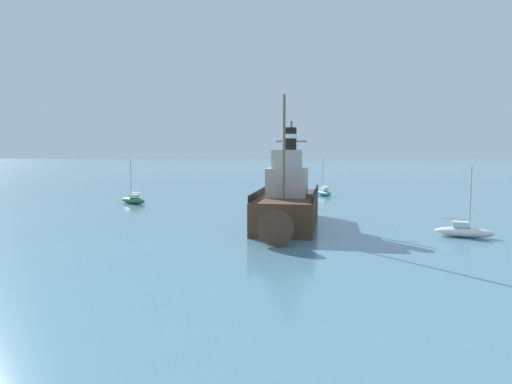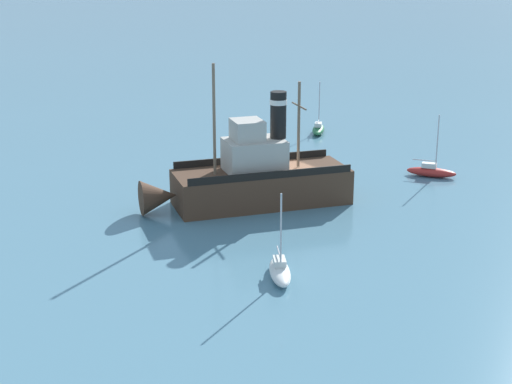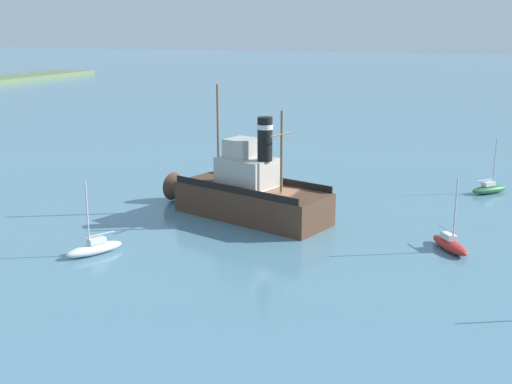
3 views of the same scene
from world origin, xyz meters
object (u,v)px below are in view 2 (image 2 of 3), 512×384
sailboat_red (431,171)px  sailboat_white (280,271)px  sailboat_green (318,129)px  old_tugboat (253,179)px

sailboat_red → sailboat_white: bearing=113.2°
sailboat_white → sailboat_green: bearing=-42.1°
old_tugboat → sailboat_white: bearing=152.5°
sailboat_green → sailboat_white: size_ratio=1.00×
sailboat_white → old_tugboat: bearing=-27.5°
sailboat_green → sailboat_red: bearing=173.4°
sailboat_green → sailboat_white: (-25.43, 23.00, 0.00)m
sailboat_red → sailboat_green: size_ratio=1.00×
sailboat_red → sailboat_white: (-9.06, 21.11, 0.00)m
old_tugboat → sailboat_white: 12.77m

